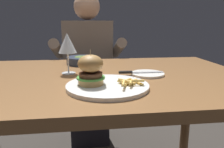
# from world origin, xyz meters

# --- Properties ---
(dining_table) EXTENTS (1.39, 0.87, 0.74)m
(dining_table) POSITION_xyz_m (0.00, 0.00, 0.66)
(dining_table) COLOR brown
(dining_table) RESTS_ON ground
(main_plate) EXTENTS (0.30, 0.30, 0.01)m
(main_plate) POSITION_xyz_m (0.03, -0.20, 0.75)
(main_plate) COLOR white
(main_plate) RESTS_ON dining_table
(burger_sandwich) EXTENTS (0.10, 0.10, 0.13)m
(burger_sandwich) POSITION_xyz_m (-0.03, -0.19, 0.81)
(burger_sandwich) COLOR tan
(burger_sandwich) RESTS_ON main_plate
(fries_pile) EXTENTS (0.09, 0.12, 0.02)m
(fries_pile) POSITION_xyz_m (0.10, -0.22, 0.76)
(fries_pile) COLOR #EABC5B
(fries_pile) RESTS_ON main_plate
(wine_glass) EXTENTS (0.08, 0.08, 0.18)m
(wine_glass) POSITION_xyz_m (-0.13, 0.05, 0.88)
(wine_glass) COLOR silver
(wine_glass) RESTS_ON dining_table
(bread_plate) EXTENTS (0.15, 0.15, 0.01)m
(bread_plate) POSITION_xyz_m (0.23, -0.03, 0.74)
(bread_plate) COLOR white
(bread_plate) RESTS_ON dining_table
(table_knife) EXTENTS (0.20, 0.02, 0.01)m
(table_knife) POSITION_xyz_m (0.18, -0.02, 0.75)
(table_knife) COLOR silver
(table_knife) RESTS_ON bread_plate
(soup_bowl) EXTENTS (0.17, 0.17, 0.05)m
(soup_bowl) POSITION_xyz_m (-0.07, 0.28, 0.76)
(soup_bowl) COLOR #2D384C
(soup_bowl) RESTS_ON dining_table
(diner_person) EXTENTS (0.51, 0.36, 1.18)m
(diner_person) POSITION_xyz_m (-0.02, 0.71, 0.56)
(diner_person) COLOR #282833
(diner_person) RESTS_ON ground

